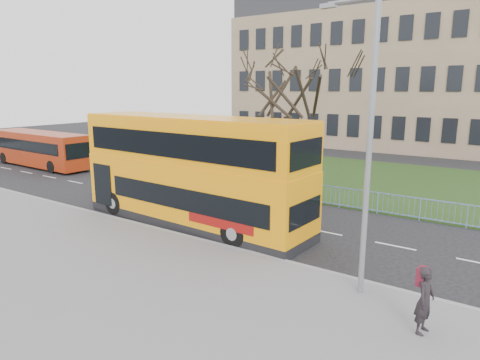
% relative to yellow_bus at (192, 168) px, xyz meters
% --- Properties ---
extents(ground, '(120.00, 120.00, 0.00)m').
position_rel_yellow_bus_xyz_m(ground, '(2.54, -0.13, -2.62)').
color(ground, black).
rests_on(ground, ground).
extents(pavement, '(80.00, 10.50, 0.12)m').
position_rel_yellow_bus_xyz_m(pavement, '(2.54, -6.88, -2.56)').
color(pavement, slate).
rests_on(pavement, ground).
extents(kerb, '(80.00, 0.20, 0.14)m').
position_rel_yellow_bus_xyz_m(kerb, '(2.54, -1.68, -2.55)').
color(kerb, gray).
rests_on(kerb, ground).
extents(grass_verge, '(80.00, 15.40, 0.08)m').
position_rel_yellow_bus_xyz_m(grass_verge, '(2.54, 14.17, -2.58)').
color(grass_verge, '#1F3814').
rests_on(grass_verge, ground).
extents(guard_railing, '(40.00, 0.12, 1.10)m').
position_rel_yellow_bus_xyz_m(guard_railing, '(2.54, 6.47, -2.07)').
color(guard_railing, '#7EA3E0').
rests_on(guard_railing, ground).
extents(bare_tree, '(7.20, 7.20, 10.28)m').
position_rel_yellow_bus_xyz_m(bare_tree, '(-0.46, 9.87, 2.61)').
color(bare_tree, black).
rests_on(bare_tree, grass_verge).
extents(civic_building, '(30.00, 15.00, 14.00)m').
position_rel_yellow_bus_xyz_m(civic_building, '(-2.46, 34.87, 4.38)').
color(civic_building, '#887056').
rests_on(civic_building, ground).
extents(yellow_bus, '(11.75, 3.30, 4.88)m').
position_rel_yellow_bus_xyz_m(yellow_bus, '(0.00, 0.00, 0.00)').
color(yellow_bus, '#FF990A').
rests_on(yellow_bus, ground).
extents(red_bus, '(10.50, 2.63, 2.76)m').
position_rel_yellow_bus_xyz_m(red_bus, '(-19.86, 4.43, -1.15)').
color(red_bus, '#9D2A0E').
rests_on(red_bus, ground).
extents(pedestrian, '(0.50, 0.68, 1.74)m').
position_rel_yellow_bus_xyz_m(pedestrian, '(10.83, -3.75, -1.62)').
color(pedestrian, black).
rests_on(pedestrian, pavement).
extents(street_lamp, '(1.78, 0.32, 8.42)m').
position_rel_yellow_bus_xyz_m(street_lamp, '(8.70, -2.50, 2.12)').
color(street_lamp, gray).
rests_on(street_lamp, pavement).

